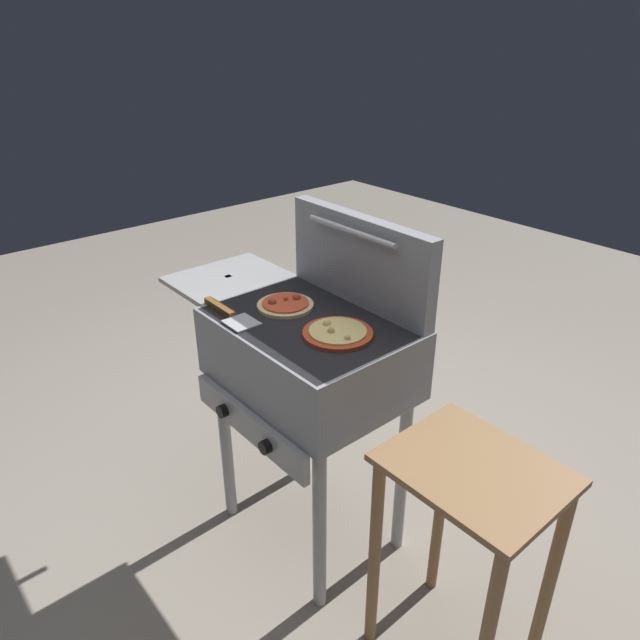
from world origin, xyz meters
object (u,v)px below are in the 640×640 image
pizza_pepperoni (286,304)px  spatula (228,314)px  pizza_cheese (339,332)px  prep_table (466,526)px  grill (306,358)px

pizza_pepperoni → spatula: (-0.07, -0.18, -0.00)m
pizza_cheese → spatula: (-0.33, -0.18, -0.00)m
pizza_cheese → pizza_pepperoni: same height
pizza_pepperoni → spatula: pizza_pepperoni is taller
pizza_cheese → prep_table: pizza_cheese is taller
pizza_cheese → prep_table: bearing=-0.4°
pizza_pepperoni → prep_table: size_ratio=0.26×
pizza_cheese → prep_table: 0.65m
pizza_pepperoni → spatula: bearing=-110.2°
spatula → prep_table: 0.95m
prep_table → pizza_cheese: bearing=179.6°
pizza_pepperoni → grill: bearing=-4.7°
grill → pizza_cheese: size_ratio=4.46×
pizza_cheese → spatula: bearing=-150.9°
grill → spatula: size_ratio=3.68×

